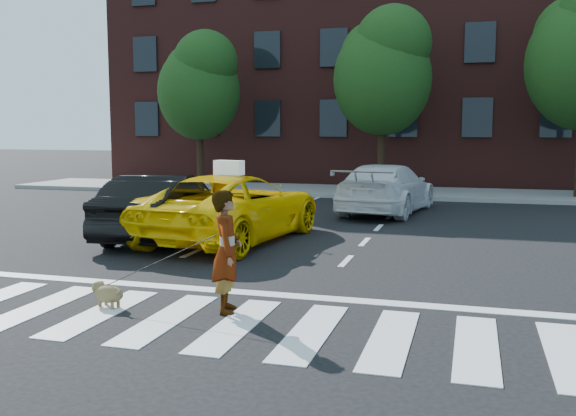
{
  "coord_description": "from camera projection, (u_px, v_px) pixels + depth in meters",
  "views": [
    {
      "loc": [
        3.89,
        -7.58,
        2.54
      ],
      "look_at": [
        0.66,
        3.6,
        1.1
      ],
      "focal_mm": 40.0,
      "sensor_mm": 36.0,
      "label": 1
    }
  ],
  "objects": [
    {
      "name": "black_sedan",
      "position": [
        164.0,
        207.0,
        14.86
      ],
      "size": [
        1.94,
        4.66,
        1.5
      ],
      "primitive_type": "imported",
      "rotation": [
        0.0,
        0.0,
        3.22
      ],
      "color": "black",
      "rests_on": "ground"
    },
    {
      "name": "taxi_sign",
      "position": [
        229.0,
        168.0,
        14.3
      ],
      "size": [
        0.68,
        0.36,
        0.32
      ],
      "primitive_type": "cube",
      "rotation": [
        0.0,
        0.0,
        3.01
      ],
      "color": "white",
      "rests_on": "taxi"
    },
    {
      "name": "woman",
      "position": [
        227.0,
        252.0,
        8.85
      ],
      "size": [
        0.58,
        0.72,
        1.71
      ],
      "primitive_type": "imported",
      "rotation": [
        0.0,
        0.0,
        1.89
      ],
      "color": "#999999",
      "rests_on": "ground"
    },
    {
      "name": "taxi",
      "position": [
        233.0,
        207.0,
        14.6
      ],
      "size": [
        3.21,
        5.75,
        1.52
      ],
      "primitive_type": "imported",
      "rotation": [
        0.0,
        0.0,
        3.01
      ],
      "color": "yellow",
      "rests_on": "ground"
    },
    {
      "name": "crosswalk",
      "position": [
        166.0,
        319.0,
        8.6
      ],
      "size": [
        13.0,
        2.4,
        0.01
      ],
      "primitive_type": "cube",
      "color": "silver",
      "rests_on": "ground"
    },
    {
      "name": "tree_mid",
      "position": [
        383.0,
        67.0,
        24.07
      ],
      "size": [
        3.69,
        3.69,
        7.1
      ],
      "color": "black",
      "rests_on": "ground"
    },
    {
      "name": "dog",
      "position": [
        106.0,
        293.0,
        9.16
      ],
      "size": [
        0.61,
        0.37,
        0.36
      ],
      "rotation": [
        0.0,
        0.0,
        -0.32
      ],
      "color": "olive",
      "rests_on": "ground"
    },
    {
      "name": "white_suv",
      "position": [
        386.0,
        189.0,
        19.38
      ],
      "size": [
        2.77,
        5.37,
        1.49
      ],
      "primitive_type": "imported",
      "rotation": [
        0.0,
        0.0,
        3.01
      ],
      "color": "silver",
      "rests_on": "ground"
    },
    {
      "name": "stop_line",
      "position": [
        213.0,
        290.0,
        10.13
      ],
      "size": [
        12.0,
        0.3,
        0.01
      ],
      "primitive_type": "cube",
      "color": "silver",
      "rests_on": "ground"
    },
    {
      "name": "building",
      "position": [
        395.0,
        58.0,
        31.71
      ],
      "size": [
        26.0,
        10.0,
        12.0
      ],
      "primitive_type": "cube",
      "color": "#4B1E1A",
      "rests_on": "ground"
    },
    {
      "name": "ground",
      "position": [
        166.0,
        319.0,
        8.61
      ],
      "size": [
        120.0,
        120.0,
        0.0
      ],
      "primitive_type": "plane",
      "color": "black",
      "rests_on": "ground"
    },
    {
      "name": "sidewalk_far",
      "position": [
        369.0,
        192.0,
        25.28
      ],
      "size": [
        30.0,
        4.0,
        0.15
      ],
      "primitive_type": "cube",
      "color": "slate",
      "rests_on": "ground"
    },
    {
      "name": "tree_left",
      "position": [
        200.0,
        82.0,
        26.18
      ],
      "size": [
        3.39,
        3.38,
        6.5
      ],
      "color": "black",
      "rests_on": "ground"
    }
  ]
}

